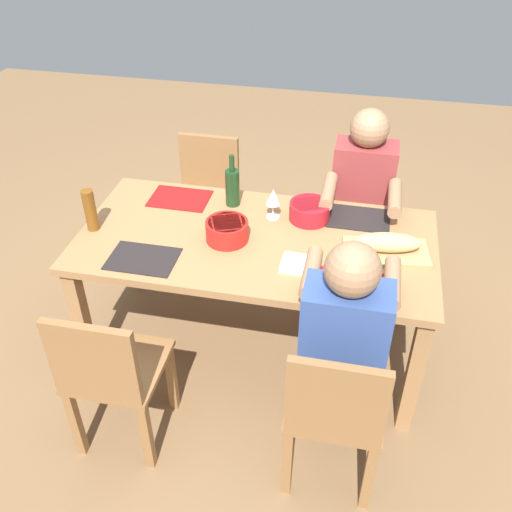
% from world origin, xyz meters
% --- Properties ---
extents(ground_plane, '(8.00, 8.00, 0.00)m').
position_xyz_m(ground_plane, '(0.00, 0.00, 0.00)').
color(ground_plane, brown).
extents(dining_table, '(1.76, 0.88, 0.74)m').
position_xyz_m(dining_table, '(0.00, 0.00, 0.65)').
color(dining_table, '#9E7044').
rests_on(dining_table, ground_plane).
extents(chair_far_right, '(0.40, 0.40, 0.85)m').
position_xyz_m(chair_far_right, '(0.48, 0.76, 0.48)').
color(chair_far_right, olive).
rests_on(chair_far_right, ground_plane).
extents(diner_far_right, '(0.41, 0.53, 1.20)m').
position_xyz_m(diner_far_right, '(0.48, 0.58, 0.70)').
color(diner_far_right, '#2D2D38').
rests_on(diner_far_right, ground_plane).
extents(chair_near_left, '(0.40, 0.40, 0.85)m').
position_xyz_m(chair_near_left, '(-0.48, -0.76, 0.48)').
color(chair_near_left, olive).
rests_on(chair_near_left, ground_plane).
extents(chair_far_left, '(0.40, 0.40, 0.85)m').
position_xyz_m(chair_far_left, '(-0.48, 0.76, 0.48)').
color(chair_far_left, olive).
rests_on(chair_far_left, ground_plane).
extents(chair_near_right, '(0.40, 0.40, 0.85)m').
position_xyz_m(chair_near_right, '(0.48, -0.76, 0.48)').
color(chair_near_right, olive).
rests_on(chair_near_right, ground_plane).
extents(diner_near_right, '(0.41, 0.53, 1.20)m').
position_xyz_m(diner_near_right, '(0.48, -0.58, 0.70)').
color(diner_near_right, '#2D2D38').
rests_on(diner_near_right, ground_plane).
extents(serving_bowl_pasta, '(0.21, 0.21, 0.09)m').
position_xyz_m(serving_bowl_pasta, '(0.23, 0.23, 0.79)').
color(serving_bowl_pasta, '#B21923').
rests_on(serving_bowl_pasta, dining_table).
extents(serving_bowl_salad, '(0.21, 0.21, 0.10)m').
position_xyz_m(serving_bowl_salad, '(-0.14, -0.04, 0.80)').
color(serving_bowl_salad, red).
rests_on(serving_bowl_salad, dining_table).
extents(cutting_board, '(0.43, 0.27, 0.02)m').
position_xyz_m(cutting_board, '(0.63, -0.00, 0.75)').
color(cutting_board, tan).
rests_on(cutting_board, dining_table).
extents(bread_loaf, '(0.33, 0.15, 0.09)m').
position_xyz_m(bread_loaf, '(0.63, -0.00, 0.81)').
color(bread_loaf, tan).
rests_on(bread_loaf, cutting_board).
extents(wine_bottle, '(0.08, 0.08, 0.29)m').
position_xyz_m(wine_bottle, '(-0.19, 0.29, 0.85)').
color(wine_bottle, '#193819').
rests_on(wine_bottle, dining_table).
extents(beer_bottle, '(0.06, 0.06, 0.22)m').
position_xyz_m(beer_bottle, '(-0.82, -0.09, 0.85)').
color(beer_bottle, brown).
rests_on(beer_bottle, dining_table).
extents(wine_glass, '(0.08, 0.08, 0.17)m').
position_xyz_m(wine_glass, '(0.05, 0.20, 0.86)').
color(wine_glass, silver).
rests_on(wine_glass, dining_table).
extents(placemat_far_right, '(0.32, 0.23, 0.01)m').
position_xyz_m(placemat_far_right, '(0.48, 0.28, 0.74)').
color(placemat_far_right, black).
rests_on(placemat_far_right, dining_table).
extents(placemat_near_left, '(0.32, 0.23, 0.01)m').
position_xyz_m(placemat_near_left, '(-0.48, -0.28, 0.74)').
color(placemat_near_left, black).
rests_on(placemat_near_left, dining_table).
extents(placemat_far_left, '(0.32, 0.23, 0.01)m').
position_xyz_m(placemat_far_left, '(-0.48, 0.28, 0.74)').
color(placemat_far_left, maroon).
rests_on(placemat_far_left, dining_table).
extents(placemat_near_right, '(0.32, 0.23, 0.01)m').
position_xyz_m(placemat_near_right, '(0.48, -0.28, 0.74)').
color(placemat_near_right, maroon).
rests_on(placemat_near_right, dining_table).
extents(napkin_stack, '(0.14, 0.14, 0.02)m').
position_xyz_m(napkin_stack, '(0.23, -0.18, 0.75)').
color(napkin_stack, white).
rests_on(napkin_stack, dining_table).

